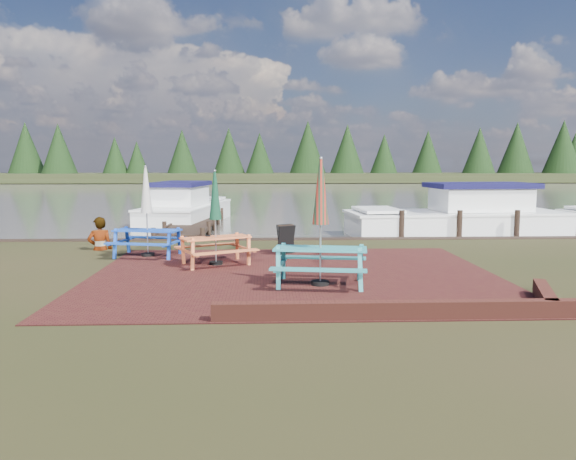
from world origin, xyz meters
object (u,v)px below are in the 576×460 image
(picnic_table_red, at_px, (216,233))
(picnic_table_blue, at_px, (147,225))
(boat_jetty, at_px, (186,210))
(boat_near, at_px, (460,219))
(chalkboard, at_px, (286,239))
(picnic_table_teal, at_px, (320,242))
(jetty, at_px, (195,223))
(person, at_px, (99,217))

(picnic_table_red, distance_m, picnic_table_blue, 2.36)
(picnic_table_blue, bearing_deg, boat_jetty, 104.53)
(boat_near, bearing_deg, chalkboard, 123.07)
(picnic_table_teal, relative_size, picnic_table_red, 1.12)
(jetty, height_order, boat_near, boat_near)
(boat_near, bearing_deg, jetty, 73.03)
(boat_jetty, bearing_deg, picnic_table_teal, -62.42)
(person, bearing_deg, jetty, -127.39)
(picnic_table_red, distance_m, jetty, 9.09)
(boat_jetty, distance_m, boat_near, 11.63)
(picnic_table_teal, height_order, boat_jetty, picnic_table_teal)
(picnic_table_red, height_order, person, picnic_table_red)
(picnic_table_red, distance_m, boat_near, 10.79)
(picnic_table_teal, relative_size, picnic_table_blue, 1.08)
(boat_near, bearing_deg, boat_jetty, 62.75)
(jetty, distance_m, boat_near, 10.31)
(picnic_table_blue, relative_size, boat_jetty, 0.32)
(picnic_table_teal, bearing_deg, jetty, 118.51)
(picnic_table_teal, bearing_deg, boat_near, 65.52)
(picnic_table_red, relative_size, boat_jetty, 0.31)
(chalkboard, bearing_deg, picnic_table_blue, 152.49)
(picnic_table_blue, distance_m, jetty, 7.61)
(picnic_table_teal, bearing_deg, chalkboard, 107.15)
(boat_near, distance_m, person, 12.71)
(picnic_table_blue, bearing_deg, chalkboard, 15.80)
(picnic_table_red, xyz_separation_m, chalkboard, (1.78, 1.57, -0.39))
(picnic_table_red, xyz_separation_m, boat_jetty, (-2.31, 11.18, -0.39))
(picnic_table_teal, height_order, chalkboard, picnic_table_teal)
(picnic_table_blue, distance_m, chalkboard, 3.75)
(picnic_table_blue, height_order, person, picnic_table_blue)
(picnic_table_blue, bearing_deg, person, 155.52)
(jetty, relative_size, person, 4.78)
(picnic_table_teal, height_order, picnic_table_blue, picnic_table_teal)
(picnic_table_blue, xyz_separation_m, jetty, (0.30, 7.57, -0.73))
(chalkboard, bearing_deg, boat_jetty, 82.12)
(picnic_table_red, bearing_deg, picnic_table_blue, 118.80)
(picnic_table_teal, relative_size, jetty, 0.29)
(chalkboard, bearing_deg, picnic_table_red, -169.48)
(boat_jetty, bearing_deg, person, -89.60)
(picnic_table_red, xyz_separation_m, jetty, (-1.64, 8.91, -0.70))
(picnic_table_teal, xyz_separation_m, boat_near, (6.09, 9.15, -0.47))
(picnic_table_red, xyz_separation_m, picnic_table_blue, (-1.94, 1.35, 0.03))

